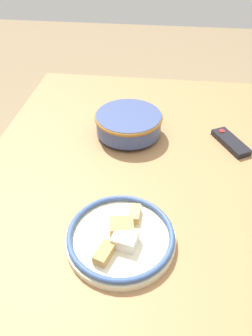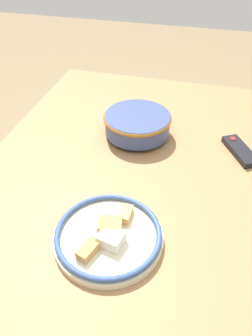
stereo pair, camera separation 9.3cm
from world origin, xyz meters
name	(u,v)px [view 1 (the left image)]	position (x,y,z in m)	size (l,w,h in m)	color
ground_plane	(129,311)	(0.00, 0.00, 0.00)	(8.00, 8.00, 0.00)	#7F6B4C
dining_table	(130,205)	(0.00, 0.00, 0.67)	(1.41, 0.93, 0.75)	olive
noodle_bowl	(129,123)	(-0.25, -0.03, 0.80)	(0.23, 0.23, 0.08)	#384775
food_plate	(122,237)	(0.20, 0.00, 0.77)	(0.26, 0.26, 0.05)	beige
tv_remote	(231,142)	(-0.23, 0.31, 0.76)	(0.16, 0.12, 0.02)	black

